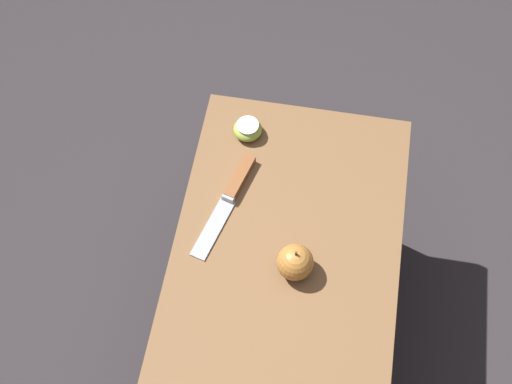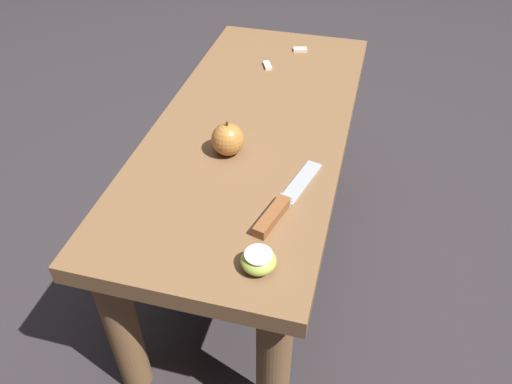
{
  "view_description": "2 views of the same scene",
  "coord_description": "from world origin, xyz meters",
  "px_view_note": "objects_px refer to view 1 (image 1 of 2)",
  "views": [
    {
      "loc": [
        0.42,
        0.04,
        1.7
      ],
      "look_at": [
        -0.27,
        -0.08,
        0.47
      ],
      "focal_mm": 50.0,
      "sensor_mm": 36.0,
      "label": 1
    },
    {
      "loc": [
        -0.95,
        -0.25,
        1.09
      ],
      "look_at": [
        -0.27,
        -0.08,
        0.47
      ],
      "focal_mm": 35.0,
      "sensor_mm": 36.0,
      "label": 2
    }
  ],
  "objects_px": {
    "wooden_bench": "(272,346)",
    "knife": "(233,191)",
    "apple_cut": "(248,129)",
    "apple_whole": "(295,262)"
  },
  "relations": [
    {
      "from": "apple_cut",
      "to": "wooden_bench",
      "type": "bearing_deg",
      "value": 16.08
    },
    {
      "from": "wooden_bench",
      "to": "apple_cut",
      "type": "xyz_separation_m",
      "value": [
        -0.42,
        -0.12,
        0.1
      ]
    },
    {
      "from": "wooden_bench",
      "to": "knife",
      "type": "relative_size",
      "value": 4.16
    },
    {
      "from": "wooden_bench",
      "to": "knife",
      "type": "distance_m",
      "value": 0.31
    },
    {
      "from": "wooden_bench",
      "to": "apple_cut",
      "type": "relative_size",
      "value": 16.86
    },
    {
      "from": "wooden_bench",
      "to": "knife",
      "type": "height_order",
      "value": "knife"
    },
    {
      "from": "knife",
      "to": "apple_whole",
      "type": "height_order",
      "value": "apple_whole"
    },
    {
      "from": "knife",
      "to": "apple_cut",
      "type": "distance_m",
      "value": 0.15
    },
    {
      "from": "wooden_bench",
      "to": "apple_cut",
      "type": "height_order",
      "value": "apple_cut"
    },
    {
      "from": "knife",
      "to": "apple_cut",
      "type": "height_order",
      "value": "apple_cut"
    }
  ]
}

